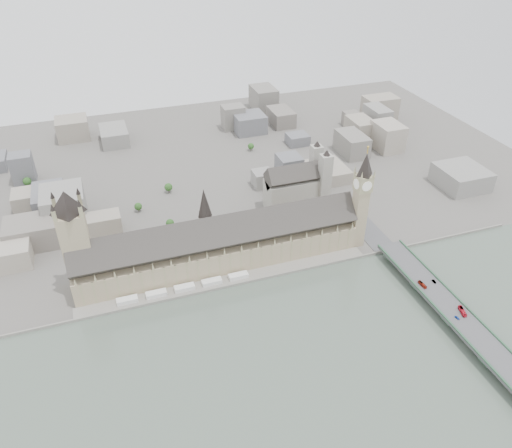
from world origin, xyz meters
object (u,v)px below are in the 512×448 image
object	(u,v)px
victoria_tower	(75,238)
car_blue	(457,318)
red_bus_north	(422,285)
red_bus_south	(462,311)
car_approach	(357,204)
westminster_bridge	(433,295)
car_silver	(434,281)
palace_of_westminster	(219,245)
elizabeth_tower	(362,194)
westminster_abbey	(298,186)

from	to	relation	value
victoria_tower	car_blue	distance (m)	320.43
red_bus_north	car_blue	distance (m)	43.38
red_bus_south	car_approach	size ratio (longest dim) A/B	2.36
westminster_bridge	car_silver	bearing A→B (deg)	56.86
palace_of_westminster	elizabeth_tower	size ratio (longest dim) A/B	2.47
red_bus_south	elizabeth_tower	bearing A→B (deg)	118.34
elizabeth_tower	car_silver	bearing A→B (deg)	-70.78
car_blue	red_bus_north	bearing A→B (deg)	81.91
red_bus_north	car_blue	size ratio (longest dim) A/B	2.19
palace_of_westminster	car_approach	xyz separation A→B (m)	(167.27, 39.37, -11.72)
elizabeth_tower	westminster_abbey	size ratio (longest dim) A/B	1.58
westminster_bridge	red_bus_south	xyz separation A→B (m)	(4.61, -30.57, 6.79)
westminster_bridge	car_silver	xyz separation A→B (m)	(6.06, 9.28, 5.90)
car_blue	car_approach	distance (m)	181.53
palace_of_westminster	westminster_bridge	world-z (taller)	palace_of_westminster
palace_of_westminster	car_silver	distance (m)	194.86
westminster_abbey	car_approach	bearing A→B (deg)	-32.52
elizabeth_tower	westminster_abbey	bearing A→B (deg)	107.29
westminster_abbey	red_bus_south	world-z (taller)	westminster_abbey
red_bus_north	palace_of_westminster	bearing A→B (deg)	144.25
westminster_bridge	red_bus_north	distance (m)	12.58
palace_of_westminster	victoria_tower	size ratio (longest dim) A/B	2.65
car_approach	car_blue	bearing A→B (deg)	-103.64
westminster_bridge	car_approach	distance (m)	146.78
elizabeth_tower	red_bus_north	xyz separation A→B (m)	(17.38, -87.00, -46.46)
red_bus_south	red_bus_north	bearing A→B (deg)	121.58
victoria_tower	red_bus_north	world-z (taller)	victoria_tower
palace_of_westminster	car_blue	distance (m)	213.18
westminster_bridge	red_bus_south	bearing A→B (deg)	-81.43
westminster_bridge	car_blue	xyz separation A→B (m)	(-3.38, -34.75, 5.89)
victoria_tower	car_blue	size ratio (longest dim) A/B	22.19
car_silver	palace_of_westminster	bearing A→B (deg)	149.63
red_bus_north	car_approach	distance (m)	138.58
westminster_bridge	red_bus_south	distance (m)	31.65
red_bus_north	car_silver	bearing A→B (deg)	0.18
red_bus_north	red_bus_south	xyz separation A→B (m)	(11.22, -39.07, 0.29)
westminster_bridge	red_bus_north	size ratio (longest dim) A/B	32.97
car_silver	elizabeth_tower	bearing A→B (deg)	109.08
red_bus_south	car_approach	distance (m)	177.15
red_bus_north	car_silver	size ratio (longest dim) A/B	2.09
red_bus_north	car_blue	world-z (taller)	red_bus_north
car_approach	westminster_abbey	bearing A→B (deg)	136.56
elizabeth_tower	red_bus_south	bearing A→B (deg)	-77.22
westminster_bridge	red_bus_north	world-z (taller)	red_bus_north
palace_of_westminster	car_blue	bearing A→B (deg)	-41.83
victoria_tower	westminster_bridge	distance (m)	309.91
palace_of_westminster	victoria_tower	xyz separation A→B (m)	(-122.00, 6.30, 32.50)
palace_of_westminster	westminster_bridge	xyz separation A→B (m)	(162.00, -107.20, -17.58)
palace_of_westminster	car_silver	xyz separation A→B (m)	(168.06, -97.92, -11.68)
palace_of_westminster	red_bus_south	distance (m)	216.46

